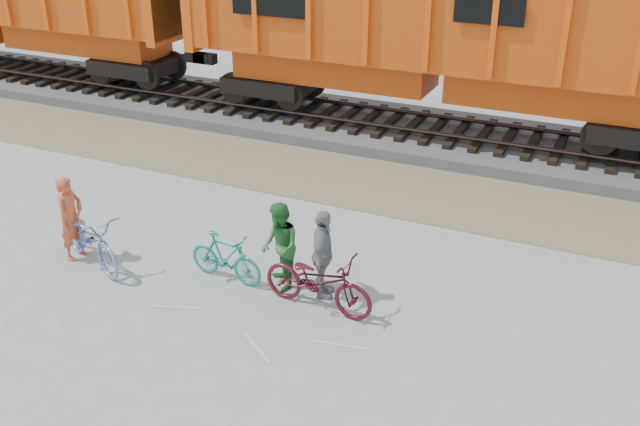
% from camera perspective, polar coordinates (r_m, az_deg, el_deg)
% --- Properties ---
extents(ground, '(120.00, 120.00, 0.00)m').
position_cam_1_polar(ground, '(12.53, -5.62, -6.75)').
color(ground, '#9E9E99').
rests_on(ground, ground).
extents(gravel_strip, '(120.00, 3.00, 0.02)m').
position_cam_1_polar(gravel_strip, '(16.92, 3.69, 2.42)').
color(gravel_strip, '#857752').
rests_on(gravel_strip, ground).
extents(ballast_bed, '(120.00, 4.00, 0.30)m').
position_cam_1_polar(ballast_bed, '(19.96, 7.40, 6.40)').
color(ballast_bed, slate).
rests_on(ballast_bed, ground).
extents(track, '(120.00, 2.60, 0.24)m').
position_cam_1_polar(track, '(19.85, 7.46, 7.28)').
color(track, black).
rests_on(track, ballast_bed).
extents(hopper_car_center, '(14.00, 3.13, 4.65)m').
position_cam_1_polar(hopper_car_center, '(19.02, 9.95, 14.21)').
color(hopper_car_center, black).
rests_on(hopper_car_center, track).
extents(bicycle_blue, '(2.17, 1.46, 1.08)m').
position_cam_1_polar(bicycle_blue, '(13.86, -17.89, -1.99)').
color(bicycle_blue, '#6986BE').
rests_on(bicycle_blue, ground).
extents(bicycle_teal, '(1.54, 0.55, 0.91)m').
position_cam_1_polar(bicycle_teal, '(12.87, -7.56, -3.55)').
color(bicycle_teal, '#12817B').
rests_on(bicycle_teal, ground).
extents(bicycle_maroon, '(2.06, 0.85, 1.06)m').
position_cam_1_polar(bicycle_maroon, '(11.91, -0.15, -5.48)').
color(bicycle_maroon, '#4E111C').
rests_on(bicycle_maroon, ground).
extents(person_solo, '(0.44, 0.63, 1.65)m').
position_cam_1_polar(person_solo, '(14.12, -19.30, -0.38)').
color(person_solo, '#D55631').
rests_on(person_solo, ground).
extents(person_man, '(0.97, 0.99, 1.60)m').
position_cam_1_polar(person_man, '(12.40, -3.23, -2.71)').
color(person_man, '#2A7430').
rests_on(person_man, ground).
extents(person_woman, '(0.65, 1.02, 1.62)m').
position_cam_1_polar(person_woman, '(12.12, 0.22, -3.34)').
color(person_woman, gray).
rests_on(person_woman, ground).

